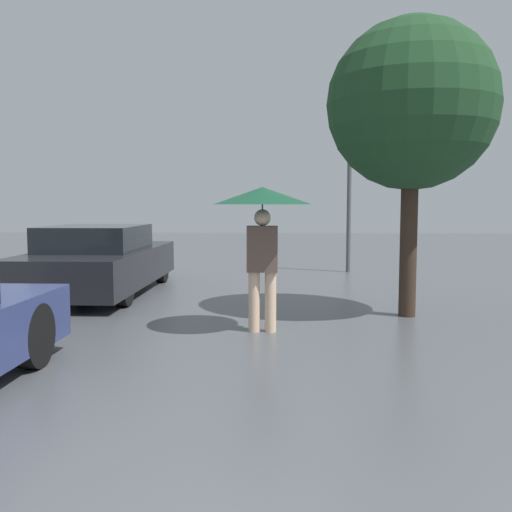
# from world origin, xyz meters

# --- Properties ---
(pedestrian) EXTENTS (1.22, 1.22, 1.80)m
(pedestrian) POSITION_xyz_m (-0.37, 5.31, 1.51)
(pedestrian) COLOR beige
(pedestrian) RESTS_ON ground_plane
(parked_car_farthest) EXTENTS (1.81, 4.50, 1.22)m
(parked_car_farthest) POSITION_xyz_m (-3.40, 8.32, 0.58)
(parked_car_farthest) COLOR black
(parked_car_farthest) RESTS_ON ground_plane
(tree) EXTENTS (2.35, 2.35, 4.14)m
(tree) POSITION_xyz_m (1.66, 6.41, 2.94)
(tree) COLOR #38281E
(tree) RESTS_ON ground_plane
(street_lamp) EXTENTS (0.33, 0.33, 4.06)m
(street_lamp) POSITION_xyz_m (1.43, 11.72, 2.85)
(street_lamp) COLOR #515456
(street_lamp) RESTS_ON ground_plane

